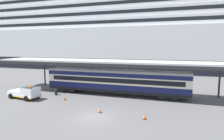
# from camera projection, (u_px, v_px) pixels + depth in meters

# --- Properties ---
(ground_plane) EXTENTS (400.00, 400.00, 0.00)m
(ground_plane) POSITION_uv_depth(u_px,v_px,m) (94.00, 117.00, 21.58)
(ground_plane) COLOR #575556
(cruise_ship) EXTENTS (125.48, 23.35, 37.68)m
(cruise_ship) POSITION_uv_depth(u_px,v_px,m) (96.00, 33.00, 70.62)
(cruise_ship) COLOR black
(cruise_ship) RESTS_ON ground
(platform_canopy) EXTENTS (42.47, 5.97, 5.59)m
(platform_canopy) POSITION_uv_depth(u_px,v_px,m) (116.00, 62.00, 31.32)
(platform_canopy) COLOR #B8B8B8
(platform_canopy) RESTS_ON ground
(train_carriage) EXTENTS (23.41, 2.81, 4.11)m
(train_carriage) POSITION_uv_depth(u_px,v_px,m) (115.00, 81.00, 31.33)
(train_carriage) COLOR black
(train_carriage) RESTS_ON ground
(service_truck) EXTENTS (5.43, 2.80, 2.02)m
(service_truck) POSITION_uv_depth(u_px,v_px,m) (26.00, 92.00, 28.99)
(service_truck) COLOR white
(service_truck) RESTS_ON ground
(traffic_cone_near) EXTENTS (0.36, 0.36, 0.71)m
(traffic_cone_near) POSITION_uv_depth(u_px,v_px,m) (65.00, 98.00, 28.40)
(traffic_cone_near) COLOR black
(traffic_cone_near) RESTS_ON ground
(traffic_cone_mid) EXTENTS (0.36, 0.36, 0.74)m
(traffic_cone_mid) POSITION_uv_depth(u_px,v_px,m) (100.00, 110.00, 23.00)
(traffic_cone_mid) COLOR black
(traffic_cone_mid) RESTS_ON ground
(traffic_cone_far) EXTENTS (0.36, 0.36, 0.66)m
(traffic_cone_far) POSITION_uv_depth(u_px,v_px,m) (145.00, 117.00, 20.88)
(traffic_cone_far) COLOR black
(traffic_cone_far) RESTS_ON ground
(quay_bollard) EXTENTS (0.48, 0.48, 0.96)m
(quay_bollard) POSITION_uv_depth(u_px,v_px,m) (56.00, 92.00, 31.30)
(quay_bollard) COLOR black
(quay_bollard) RESTS_ON ground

